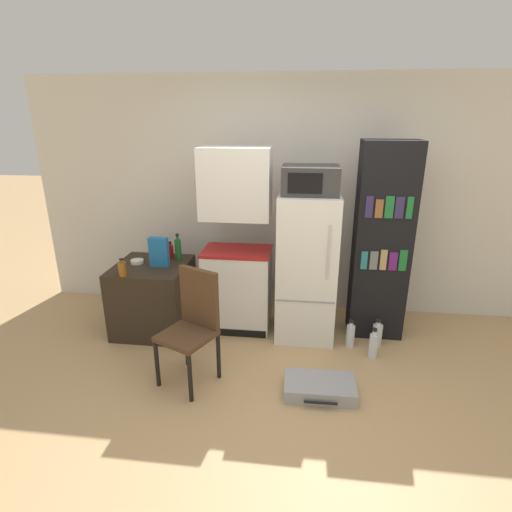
{
  "coord_description": "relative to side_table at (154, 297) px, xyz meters",
  "views": [
    {
      "loc": [
        0.09,
        -2.44,
        2.16
      ],
      "look_at": [
        -0.32,
        0.85,
        1.0
      ],
      "focal_mm": 28.0,
      "sensor_mm": 36.0,
      "label": 1
    }
  ],
  "objects": [
    {
      "name": "bottle_ketchup_red",
      "position": [
        0.14,
        0.23,
        0.44
      ],
      "size": [
        0.06,
        0.06,
        0.18
      ],
      "color": "#AD1914",
      "rests_on": "side_table"
    },
    {
      "name": "chair",
      "position": [
        0.66,
        -0.78,
        0.2
      ],
      "size": [
        0.53,
        0.53,
        0.98
      ],
      "rotation": [
        0.0,
        0.0,
        -0.45
      ],
      "color": "black",
      "rests_on": "ground_plane"
    },
    {
      "name": "bottle_green_tall",
      "position": [
        0.24,
        0.18,
        0.48
      ],
      "size": [
        0.07,
        0.07,
        0.29
      ],
      "color": "#1E6028",
      "rests_on": "side_table"
    },
    {
      "name": "wall_back",
      "position": [
        1.65,
        0.77,
        0.93
      ],
      "size": [
        6.4,
        0.1,
        2.59
      ],
      "color": "silver",
      "rests_on": "ground_plane"
    },
    {
      "name": "water_bottle_front",
      "position": [
        2.31,
        -0.07,
        -0.24
      ],
      "size": [
        0.1,
        0.1,
        0.28
      ],
      "color": "silver",
      "rests_on": "ground_plane"
    },
    {
      "name": "bowl",
      "position": [
        -0.15,
        0.03,
        0.38
      ],
      "size": [
        0.13,
        0.13,
        0.04
      ],
      "color": "silver",
      "rests_on": "side_table"
    },
    {
      "name": "microwave",
      "position": [
        1.59,
        0.08,
        1.24
      ],
      "size": [
        0.52,
        0.41,
        0.26
      ],
      "color": "#333333",
      "rests_on": "refrigerator"
    },
    {
      "name": "bottle_amber_beer",
      "position": [
        -0.15,
        -0.32,
        0.44
      ],
      "size": [
        0.08,
        0.08,
        0.18
      ],
      "color": "brown",
      "rests_on": "side_table"
    },
    {
      "name": "water_bottle_back",
      "position": [
        2.05,
        -0.13,
        -0.24
      ],
      "size": [
        0.08,
        0.08,
        0.28
      ],
      "color": "silver",
      "rests_on": "ground_plane"
    },
    {
      "name": "bookshelf",
      "position": [
        2.31,
        0.2,
        0.62
      ],
      "size": [
        0.53,
        0.35,
        1.96
      ],
      "color": "black",
      "rests_on": "ground_plane"
    },
    {
      "name": "side_table",
      "position": [
        0.0,
        0.0,
        0.0
      ],
      "size": [
        0.73,
        0.75,
        0.72
      ],
      "color": "#2D2319",
      "rests_on": "ground_plane"
    },
    {
      "name": "water_bottle_middle",
      "position": [
        2.24,
        -0.3,
        -0.23
      ],
      "size": [
        0.08,
        0.08,
        0.3
      ],
      "color": "silver",
      "rests_on": "ground_plane"
    },
    {
      "name": "ground_plane",
      "position": [
        1.45,
        -1.23,
        -0.36
      ],
      "size": [
        24.0,
        24.0,
        0.0
      ],
      "primitive_type": "plane",
      "color": "tan"
    },
    {
      "name": "cereal_box",
      "position": [
        0.11,
        -0.03,
        0.51
      ],
      "size": [
        0.19,
        0.07,
        0.3
      ],
      "color": "#1E66A8",
      "rests_on": "side_table"
    },
    {
      "name": "refrigerator",
      "position": [
        1.59,
        0.08,
        0.37
      ],
      "size": [
        0.58,
        0.61,
        1.47
      ],
      "color": "white",
      "rests_on": "ground_plane"
    },
    {
      "name": "suitcase_large_flat",
      "position": [
        1.73,
        -0.9,
        -0.3
      ],
      "size": [
        0.58,
        0.37,
        0.12
      ],
      "rotation": [
        0.0,
        0.0,
        0.02
      ],
      "color": "#99999E",
      "rests_on": "ground_plane"
    },
    {
      "name": "kitchen_hutch",
      "position": [
        0.88,
        0.14,
        0.52
      ],
      "size": [
        0.7,
        0.47,
        1.89
      ],
      "color": "white",
      "rests_on": "ground_plane"
    }
  ]
}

